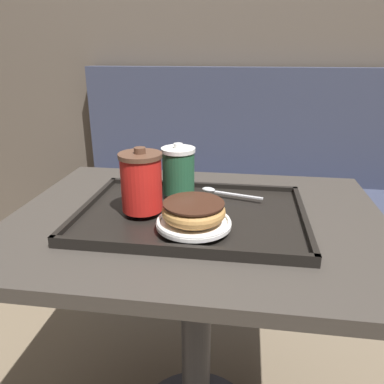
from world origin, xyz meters
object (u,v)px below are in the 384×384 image
at_px(coffee_cup_front, 141,182).
at_px(coffee_cup_rear, 178,170).
at_px(spoon, 218,191).
at_px(donut_chocolate_glazed, 194,211).

xyz_separation_m(coffee_cup_front, coffee_cup_rear, (0.06, 0.12, -0.01)).
bearing_deg(spoon, coffee_cup_rear, 21.34).
height_order(coffee_cup_front, spoon, coffee_cup_front).
bearing_deg(coffee_cup_front, coffee_cup_rear, 62.29).
relative_size(coffee_cup_rear, spoon, 0.81).
bearing_deg(coffee_cup_rear, coffee_cup_front, -117.71).
height_order(coffee_cup_rear, donut_chocolate_glazed, coffee_cup_rear).
bearing_deg(coffee_cup_rear, donut_chocolate_glazed, -70.77).
distance_m(coffee_cup_rear, donut_chocolate_glazed, 0.20).
xyz_separation_m(coffee_cup_rear, donut_chocolate_glazed, (0.06, -0.19, -0.03)).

